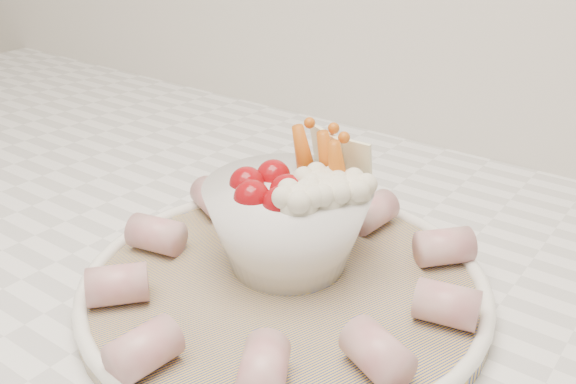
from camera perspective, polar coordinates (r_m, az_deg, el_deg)
The scene contains 3 objects.
serving_platter at distance 0.52m, azimuth -0.33°, elevation -8.32°, with size 0.42×0.42×0.02m.
veggie_bowl at distance 0.52m, azimuth 0.28°, elevation -2.35°, with size 0.14×0.14×0.11m.
cured_meat_rolls at distance 0.51m, azimuth -0.37°, elevation -6.48°, with size 0.30×0.30×0.03m.
Camera 1 is at (0.17, 1.03, 1.23)m, focal length 40.00 mm.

